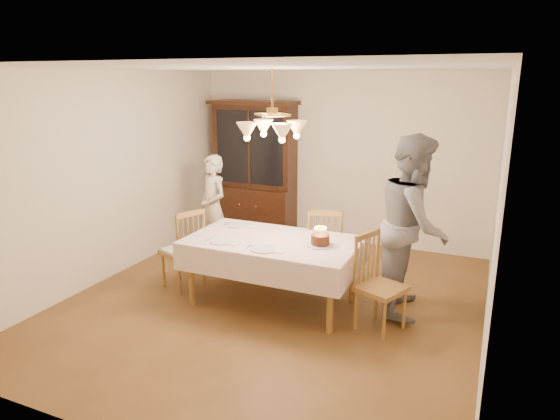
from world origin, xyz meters
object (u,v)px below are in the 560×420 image
at_px(dining_table, 273,246).
at_px(china_hutch, 255,172).
at_px(chair_far_side, 326,251).
at_px(birthday_cake, 320,240).
at_px(elderly_woman, 213,208).

distance_m(dining_table, china_hutch, 2.65).
xyz_separation_m(china_hutch, chair_far_side, (1.73, -1.53, -0.60)).
bearing_deg(birthday_cake, china_hutch, 130.35).
xyz_separation_m(china_hutch, birthday_cake, (1.90, -2.23, -0.23)).
xyz_separation_m(dining_table, elderly_woman, (-1.37, 0.99, 0.06)).
bearing_deg(elderly_woman, birthday_cake, 2.66).
height_order(china_hutch, birthday_cake, china_hutch).
distance_m(dining_table, chair_far_side, 0.86).
relative_size(dining_table, elderly_woman, 1.28).
bearing_deg(china_hutch, chair_far_side, -41.43).
bearing_deg(dining_table, birthday_cake, 2.12).
relative_size(elderly_woman, birthday_cake, 4.95).
height_order(chair_far_side, elderly_woman, elderly_woman).
xyz_separation_m(dining_table, china_hutch, (-1.35, 2.25, 0.36)).
relative_size(china_hutch, chair_far_side, 2.16).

